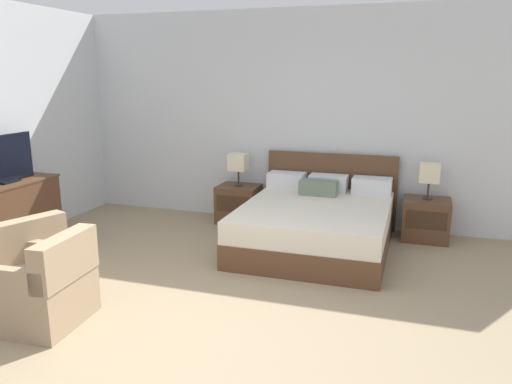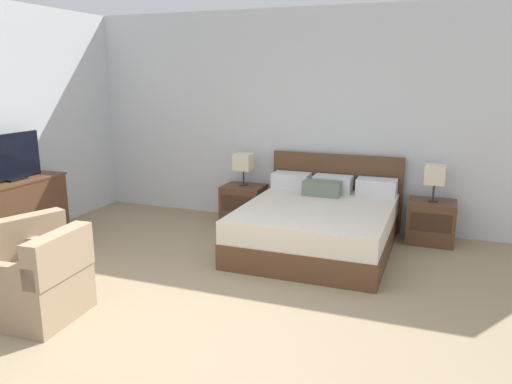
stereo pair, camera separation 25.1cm
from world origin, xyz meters
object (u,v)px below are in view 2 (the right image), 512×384
Objects in this scene: nightstand_right at (431,222)px; tv at (12,158)px; dresser at (16,213)px; armchair_companion at (39,285)px; table_lamp_right at (435,175)px; armchair_by_window at (19,260)px; bed at (318,224)px; nightstand_left at (244,204)px; table_lamp_left at (243,162)px.

tv is (-4.49, -1.88, 0.80)m from nightstand_right.
dresser is 2.01m from armchair_companion.
armchair_by_window is (-3.55, -2.80, -0.54)m from table_lamp_right.
dresser is (-4.50, -1.91, 0.16)m from nightstand_right.
armchair_by_window is at bearing -137.79° from bed.
dresser is 1.56× the size of tv.
table_lamp_right is 0.55× the size of tv.
table_lamp_right is at bearing 0.03° from nightstand_left.
table_lamp_left is 0.49× the size of armchair_by_window.
tv is at bearing -159.86° from bed.
bed reaches higher than table_lamp_right.
tv is 1.04× the size of armchair_companion.
dresser reaches higher than nightstand_left.
armchair_companion is (-2.95, -3.18, 0.03)m from nightstand_right.
nightstand_left is 0.62× the size of armchair_by_window.
table_lamp_right is 4.90m from dresser.
armchair_companion is at bearing -39.91° from tv.
table_lamp_right reaches higher than nightstand_right.
table_lamp_left is at bearing 150.67° from bed.
armchair_by_window is (0.94, -0.92, -0.77)m from tv.
nightstand_left is 2.50m from table_lamp_right.
tv is at bearing 140.09° from armchair_companion.
dresser is at bearing -137.34° from nightstand_left.
dresser is 0.65m from tv.
table_lamp_left is at bearing 180.00° from table_lamp_right.
bed is at bearing -29.33° from table_lamp_left.
nightstand_left is at bearing 68.15° from armchair_by_window.
nightstand_right is 0.57m from table_lamp_right.
nightstand_left is 2.82m from dresser.
armchair_by_window is at bearing -43.43° from dresser.
armchair_companion is (-1.73, -2.50, -0.01)m from bed.
armchair_companion is at bearing -99.22° from nightstand_left.
tv is at bearing -137.64° from nightstand_left.
bed is 2.24× the size of armchair_by_window.
bed is at bearing -29.28° from nightstand_left.
nightstand_left is at bearing 42.36° from tv.
armchair_companion is at bearing -39.38° from dresser.
table_lamp_left reaches higher than armchair_by_window.
dresser is at bearing -96.57° from tv.
nightstand_right is 0.69× the size of tv.
bed is at bearing -150.75° from nightstand_right.
table_lamp_right reaches higher than nightstand_left.
bed reaches higher than dresser.
nightstand_left is 2.91m from tv.
nightstand_right is (1.22, 0.68, -0.04)m from bed.
bed is at bearing 20.14° from tv.
nightstand_left is 1.25× the size of table_lamp_left.
armchair_companion is at bearing -124.70° from bed.
tv is at bearing -137.61° from table_lamp_left.
tv is (-3.28, -1.20, 0.77)m from bed.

